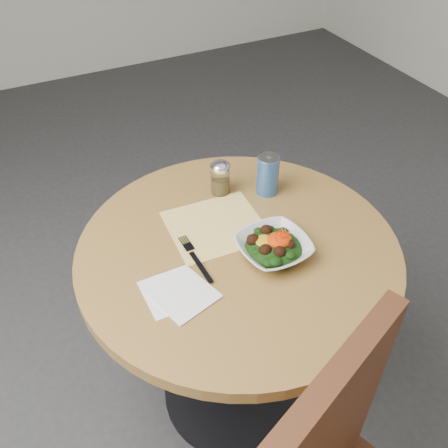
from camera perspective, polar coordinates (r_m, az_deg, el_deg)
name	(u,v)px	position (r m, az deg, el deg)	size (l,w,h in m)	color
ground	(235,391)	(1.98, 1.22, -18.50)	(6.00, 6.00, 0.00)	#2F2F32
table	(237,293)	(1.53, 1.52, -7.93)	(0.90, 0.90, 0.75)	black
cloth_napkin	(216,226)	(1.44, -0.91, -0.22)	(0.27, 0.24, 0.00)	#FFB80D
paper_napkins	(178,293)	(1.27, -5.28, -7.88)	(0.18, 0.18, 0.00)	white
salad_bowl	(273,247)	(1.35, 5.68, -2.63)	(0.20, 0.20, 0.07)	silver
fork	(195,257)	(1.35, -3.39, -3.78)	(0.03, 0.20, 0.00)	black
spice_shaker	(220,178)	(1.54, -0.43, 5.30)	(0.06, 0.06, 0.11)	silver
beverage_can	(268,175)	(1.54, 5.02, 5.63)	(0.07, 0.07, 0.13)	navy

